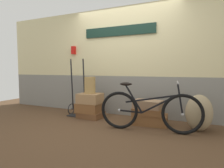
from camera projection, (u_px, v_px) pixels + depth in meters
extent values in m
cube|color=#513823|center=(110.00, 125.00, 3.82)|extent=(9.03, 5.20, 0.06)
cube|color=gray|center=(125.00, 95.00, 4.55)|extent=(7.03, 0.20, 0.92)
cube|color=beige|center=(126.00, 42.00, 4.45)|extent=(7.03, 0.20, 1.60)
cube|color=#142D23|center=(119.00, 31.00, 4.38)|extent=(1.73, 0.04, 0.22)
cube|color=red|center=(73.00, 50.00, 4.92)|extent=(0.10, 0.08, 0.20)
cube|color=brown|center=(91.00, 115.00, 4.26)|extent=(0.55, 0.44, 0.13)
cube|color=brown|center=(89.00, 108.00, 4.23)|extent=(0.53, 0.42, 0.21)
cube|color=#9E754C|center=(90.00, 98.00, 4.21)|extent=(0.52, 0.45, 0.22)
cube|color=brown|center=(150.00, 119.00, 3.71)|extent=(0.69, 0.44, 0.21)
cube|color=brown|center=(148.00, 111.00, 3.71)|extent=(0.57, 0.40, 0.12)
cube|color=#937051|center=(148.00, 104.00, 3.69)|extent=(0.56, 0.39, 0.16)
cylinder|color=#A8844C|center=(90.00, 85.00, 4.21)|extent=(0.24, 0.24, 0.37)
torus|color=black|center=(71.00, 109.00, 4.58)|extent=(0.02, 0.26, 0.26)
torus|color=black|center=(85.00, 110.00, 4.41)|extent=(0.02, 0.26, 0.26)
cylinder|color=black|center=(78.00, 110.00, 4.50)|extent=(0.40, 0.02, 0.02)
cylinder|color=black|center=(72.00, 84.00, 4.52)|extent=(0.03, 0.09, 1.19)
cylinder|color=black|center=(84.00, 85.00, 4.38)|extent=(0.03, 0.09, 1.19)
cube|color=black|center=(76.00, 116.00, 4.41)|extent=(0.36, 0.22, 0.02)
ellipsoid|color=#9E8966|center=(199.00, 113.00, 3.33)|extent=(0.45, 0.38, 0.64)
torus|color=black|center=(119.00, 110.00, 3.45)|extent=(0.68, 0.15, 0.68)
sphere|color=#B2B2B7|center=(119.00, 110.00, 3.45)|extent=(0.05, 0.05, 0.05)
torus|color=black|center=(182.00, 114.00, 3.13)|extent=(0.68, 0.15, 0.68)
sphere|color=#B2B2B7|center=(182.00, 114.00, 3.13)|extent=(0.05, 0.05, 0.05)
cube|color=black|center=(159.00, 104.00, 3.23)|extent=(0.60, 0.11, 0.35)
cube|color=black|center=(134.00, 99.00, 3.35)|extent=(0.32, 0.07, 0.49)
cube|color=black|center=(130.00, 111.00, 3.39)|extent=(0.41, 0.08, 0.05)
cube|color=black|center=(151.00, 99.00, 3.27)|extent=(0.88, 0.15, 0.18)
cube|color=black|center=(180.00, 99.00, 3.12)|extent=(0.12, 0.04, 0.50)
ellipsoid|color=black|center=(126.00, 84.00, 3.37)|extent=(0.23, 0.12, 0.06)
cylinder|color=#A5A5AD|center=(178.00, 82.00, 3.12)|extent=(0.09, 0.46, 0.02)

